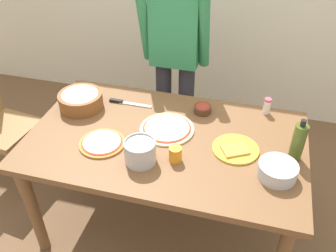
# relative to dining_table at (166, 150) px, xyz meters

# --- Properties ---
(ground) EXTENTS (8.00, 8.00, 0.00)m
(ground) POSITION_rel_dining_table_xyz_m (0.00, 0.00, -0.67)
(ground) COLOR brown
(dining_table) EXTENTS (1.60, 0.96, 0.76)m
(dining_table) POSITION_rel_dining_table_xyz_m (0.00, 0.00, 0.00)
(dining_table) COLOR brown
(dining_table) RESTS_ON ground
(person_cook) EXTENTS (0.49, 0.25, 1.62)m
(person_cook) POSITION_rel_dining_table_xyz_m (-0.14, 0.76, 0.27)
(person_cook) COLOR #2D2D38
(person_cook) RESTS_ON ground
(pizza_raw_on_board) EXTENTS (0.33, 0.33, 0.02)m
(pizza_raw_on_board) POSITION_rel_dining_table_xyz_m (-0.01, 0.08, 0.10)
(pizza_raw_on_board) COLOR beige
(pizza_raw_on_board) RESTS_ON dining_table
(pizza_cooked_on_tray) EXTENTS (0.26, 0.26, 0.02)m
(pizza_cooked_on_tray) POSITION_rel_dining_table_xyz_m (-0.33, -0.15, 0.10)
(pizza_cooked_on_tray) COLOR #C67A33
(pizza_cooked_on_tray) RESTS_ON dining_table
(plate_with_slice) EXTENTS (0.26, 0.26, 0.02)m
(plate_with_slice) POSITION_rel_dining_table_xyz_m (0.40, -0.01, 0.10)
(plate_with_slice) COLOR gold
(plate_with_slice) RESTS_ON dining_table
(popcorn_bowl) EXTENTS (0.28, 0.28, 0.11)m
(popcorn_bowl) POSITION_rel_dining_table_xyz_m (-0.61, 0.17, 0.15)
(popcorn_bowl) COLOR brown
(popcorn_bowl) RESTS_ON dining_table
(mixing_bowl_steel) EXTENTS (0.20, 0.20, 0.08)m
(mixing_bowl_steel) POSITION_rel_dining_table_xyz_m (0.63, -0.15, 0.13)
(mixing_bowl_steel) COLOR #B7B7BC
(mixing_bowl_steel) RESTS_ON dining_table
(small_sauce_bowl) EXTENTS (0.11, 0.11, 0.06)m
(small_sauce_bowl) POSITION_rel_dining_table_xyz_m (0.16, 0.31, 0.12)
(small_sauce_bowl) COLOR #4C2D1E
(small_sauce_bowl) RESTS_ON dining_table
(olive_oil_bottle) EXTENTS (0.07, 0.07, 0.26)m
(olive_oil_bottle) POSITION_rel_dining_table_xyz_m (0.72, 0.01, 0.20)
(olive_oil_bottle) COLOR #47561E
(olive_oil_bottle) RESTS_ON dining_table
(steel_pot) EXTENTS (0.17, 0.17, 0.13)m
(steel_pot) POSITION_rel_dining_table_xyz_m (-0.08, -0.22, 0.16)
(steel_pot) COLOR #B7B7BC
(steel_pot) RESTS_ON dining_table
(cup_orange) EXTENTS (0.07, 0.07, 0.08)m
(cup_orange) POSITION_rel_dining_table_xyz_m (0.10, -0.17, 0.13)
(cup_orange) COLOR orange
(cup_orange) RESTS_ON dining_table
(salt_shaker) EXTENTS (0.04, 0.04, 0.11)m
(salt_shaker) POSITION_rel_dining_table_xyz_m (0.55, 0.41, 0.14)
(salt_shaker) COLOR white
(salt_shaker) RESTS_ON dining_table
(chef_knife) EXTENTS (0.29, 0.03, 0.02)m
(chef_knife) POSITION_rel_dining_table_xyz_m (-0.35, 0.28, 0.10)
(chef_knife) COLOR silver
(chef_knife) RESTS_ON dining_table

